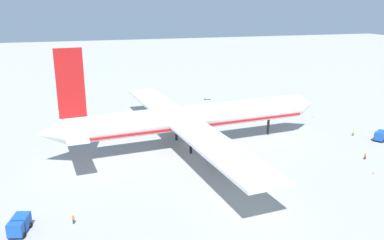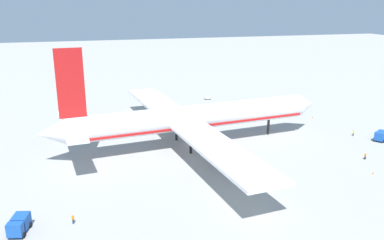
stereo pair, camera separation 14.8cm
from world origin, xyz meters
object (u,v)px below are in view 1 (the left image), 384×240
at_px(service_truck_1, 381,135).
at_px(ground_worker_2, 365,156).
at_px(baggage_cart_0, 207,98).
at_px(traffic_cone_3, 312,117).
at_px(service_truck_3, 19,224).
at_px(ground_worker_0, 73,219).
at_px(airliner, 189,118).
at_px(ground_worker_1, 353,133).
at_px(traffic_cone_1, 373,173).

bearing_deg(service_truck_1, ground_worker_2, -141.92).
height_order(baggage_cart_0, traffic_cone_3, baggage_cart_0).
xyz_separation_m(service_truck_3, baggage_cart_0, (57.25, 77.51, -0.80)).
distance_m(ground_worker_2, traffic_cone_3, 34.93).
bearing_deg(ground_worker_0, ground_worker_2, 8.86).
relative_size(airliner, service_truck_1, 14.87).
xyz_separation_m(service_truck_1, baggage_cart_0, (-29.85, 56.62, -0.69)).
height_order(service_truck_1, ground_worker_1, service_truck_1).
bearing_deg(service_truck_1, airliner, 168.30).
bearing_deg(airliner, service_truck_1, -11.70).
distance_m(baggage_cart_0, traffic_cone_1, 75.46).
relative_size(service_truck_3, baggage_cart_0, 1.75).
bearing_deg(service_truck_3, baggage_cart_0, 53.55).
height_order(baggage_cart_0, ground_worker_0, ground_worker_0).
height_order(airliner, traffic_cone_3, airliner).
bearing_deg(traffic_cone_3, airliner, -163.17).
relative_size(service_truck_1, traffic_cone_3, 9.92).
bearing_deg(traffic_cone_1, service_truck_3, -177.43).
xyz_separation_m(airliner, ground_worker_0, (-28.79, -30.89, -6.47)).
xyz_separation_m(ground_worker_0, ground_worker_1, (74.18, 25.56, 0.01)).
bearing_deg(baggage_cart_0, ground_worker_0, -122.44).
bearing_deg(traffic_cone_3, baggage_cart_0, 126.53).
bearing_deg(airliner, service_truck_3, -139.81).
relative_size(ground_worker_0, traffic_cone_3, 2.99).
bearing_deg(traffic_cone_3, ground_worker_1, -87.33).
height_order(airliner, ground_worker_1, airliner).
bearing_deg(service_truck_3, service_truck_1, 13.49).
xyz_separation_m(baggage_cart_0, ground_worker_1, (25.16, -51.57, 0.18)).
bearing_deg(service_truck_3, traffic_cone_3, 28.75).
bearing_deg(traffic_cone_3, service_truck_3, -151.25).
distance_m(airliner, ground_worker_1, 46.15).
distance_m(service_truck_3, ground_worker_2, 74.76).
relative_size(ground_worker_0, ground_worker_2, 1.01).
bearing_deg(service_truck_1, ground_worker_1, 132.96).
bearing_deg(traffic_cone_1, ground_worker_1, 61.55).
relative_size(service_truck_3, ground_worker_2, 3.10).
height_order(airliner, ground_worker_0, airliner).
bearing_deg(traffic_cone_3, service_truck_1, -76.84).
height_order(service_truck_1, baggage_cart_0, service_truck_1).
distance_m(airliner, ground_worker_0, 42.72).
xyz_separation_m(ground_worker_2, traffic_cone_3, (7.52, 34.10, -0.55)).
distance_m(ground_worker_1, ground_worker_2, 17.46).
bearing_deg(traffic_cone_3, ground_worker_2, -102.44).
height_order(service_truck_3, ground_worker_2, service_truck_3).
bearing_deg(ground_worker_1, traffic_cone_3, 92.67).
height_order(ground_worker_0, traffic_cone_3, ground_worker_0).
xyz_separation_m(service_truck_3, traffic_cone_1, (70.05, 3.14, -1.20)).
bearing_deg(service_truck_1, traffic_cone_3, 103.16).
relative_size(airliner, traffic_cone_1, 147.43).
bearing_deg(airliner, baggage_cart_0, 66.37).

